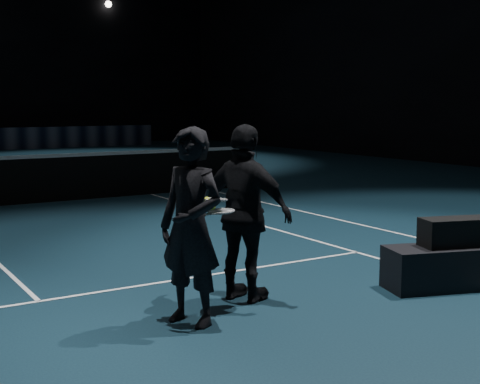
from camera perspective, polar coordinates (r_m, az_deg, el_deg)
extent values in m
cylinder|color=black|center=(15.23, 0.40, 2.43)|extent=(0.10, 0.10, 1.10)
cube|color=black|center=(7.44, 17.84, -6.08)|extent=(1.57, 0.93, 0.45)
cube|color=black|center=(7.37, 17.96, -3.27)|extent=(0.80, 0.53, 0.30)
cube|color=white|center=(7.27, 18.93, -3.46)|extent=(0.33, 0.11, 0.10)
imported|color=black|center=(5.84, -4.19, -2.98)|extent=(0.64, 0.75, 1.74)
imported|color=black|center=(6.51, 0.46, -1.84)|extent=(0.81, 1.10, 1.74)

